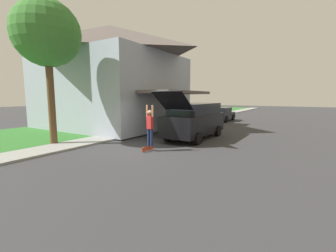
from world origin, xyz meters
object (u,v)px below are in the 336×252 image
at_px(skateboarder, 150,125).
at_px(car_down_street, 222,115).
at_px(suv_parked, 194,120).
at_px(lawn_tree_near, 47,34).
at_px(skateboard, 147,149).

bearing_deg(skateboarder, car_down_street, 95.79).
bearing_deg(car_down_street, suv_parked, -80.27).
xyz_separation_m(suv_parked, car_down_street, (-1.86, 10.86, -0.48)).
bearing_deg(lawn_tree_near, skateboard, 16.23).
height_order(suv_parked, skateboard, suv_parked).
height_order(lawn_tree_near, suv_parked, lawn_tree_near).
relative_size(skateboarder, skateboard, 2.49).
bearing_deg(car_down_street, skateboard, -84.64).
distance_m(lawn_tree_near, skateboarder, 7.06).
distance_m(lawn_tree_near, suv_parked, 9.19).
xyz_separation_m(skateboarder, skateboard, (-0.11, -0.07, -1.13)).
relative_size(lawn_tree_near, skateboard, 9.52).
height_order(suv_parked, car_down_street, suv_parked).
bearing_deg(skateboard, car_down_street, 95.36).
height_order(lawn_tree_near, car_down_street, lawn_tree_near).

